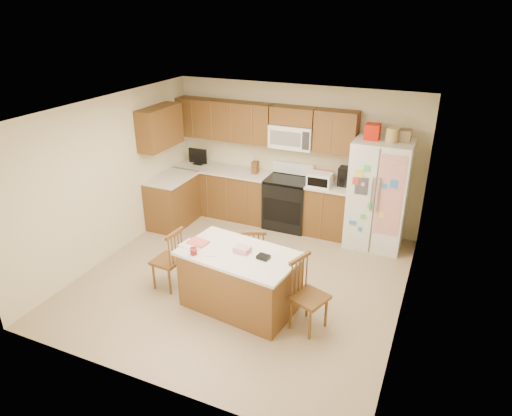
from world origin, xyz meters
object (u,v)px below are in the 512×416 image
at_px(stove, 288,202).
at_px(island, 239,280).
at_px(windsor_chair_back, 254,256).
at_px(windsor_chair_left, 169,260).
at_px(windsor_chair_right, 308,296).
at_px(refrigerator, 379,193).

xyz_separation_m(stove, island, (0.25, -2.56, -0.06)).
relative_size(stove, windsor_chair_back, 1.31).
distance_m(stove, windsor_chair_left, 2.68).
height_order(windsor_chair_back, windsor_chair_right, windsor_chair_right).
height_order(stove, windsor_chair_right, stove).
xyz_separation_m(stove, windsor_chair_left, (-0.86, -2.53, -0.04)).
distance_m(stove, windsor_chair_back, 1.91).
bearing_deg(windsor_chair_back, island, -83.47).
bearing_deg(island, windsor_chair_back, 96.53).
xyz_separation_m(windsor_chair_left, windsor_chair_right, (2.06, -0.07, 0.02)).
relative_size(stove, windsor_chair_right, 1.18).
relative_size(refrigerator, windsor_chair_left, 2.24).
bearing_deg(island, stove, 95.66).
bearing_deg(windsor_chair_right, refrigerator, 81.80).
height_order(stove, windsor_chair_back, stove).
xyz_separation_m(stove, windsor_chair_back, (0.18, -1.90, -0.06)).
bearing_deg(windsor_chair_back, refrigerator, 52.82).
xyz_separation_m(stove, windsor_chair_right, (1.20, -2.61, -0.02)).
bearing_deg(stove, windsor_chair_left, -108.70).
height_order(windsor_chair_left, windsor_chair_back, windsor_chair_left).
xyz_separation_m(refrigerator, windsor_chair_right, (-0.37, -2.54, -0.47)).
bearing_deg(island, refrigerator, 62.23).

